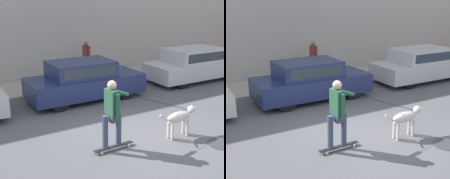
{
  "view_description": "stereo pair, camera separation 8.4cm",
  "coord_description": "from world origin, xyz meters",
  "views": [
    {
      "loc": [
        -4.16,
        -6.04,
        3.49
      ],
      "look_at": [
        0.19,
        1.26,
        0.95
      ],
      "focal_mm": 50.0,
      "sensor_mm": 36.0,
      "label": 1
    },
    {
      "loc": [
        -4.09,
        -6.09,
        3.49
      ],
      "look_at": [
        0.19,
        1.26,
        0.95
      ],
      "focal_mm": 50.0,
      "sensor_mm": 36.0,
      "label": 2
    }
  ],
  "objects": [
    {
      "name": "pedestrian_with_bag",
      "position": [
        1.74,
        5.99,
        0.95
      ],
      "size": [
        0.23,
        0.64,
        1.54
      ],
      "rotation": [
        0.0,
        0.0,
        3.26
      ],
      "color": "#3D4760",
      "rests_on": "sidewalk_curb"
    },
    {
      "name": "manhole_cover",
      "position": [
        1.73,
        -1.43,
        0.01
      ],
      "size": [
        0.68,
        0.68,
        0.01
      ],
      "color": "#38383D",
      "rests_on": "ground_plane"
    },
    {
      "name": "parked_car_1",
      "position": [
        0.39,
        3.46,
        0.67
      ],
      "size": [
        4.03,
        1.69,
        1.38
      ],
      "rotation": [
        0.0,
        0.0,
        -0.01
      ],
      "color": "black",
      "rests_on": "ground_plane"
    },
    {
      "name": "dog",
      "position": [
        1.13,
        -0.57,
        0.53
      ],
      "size": [
        1.21,
        0.28,
        0.77
      ],
      "rotation": [
        0.0,
        0.0,
        0.02
      ],
      "color": "beige",
      "rests_on": "ground_plane"
    },
    {
      "name": "skateboarder",
      "position": [
        -0.73,
        -0.32,
        0.98
      ],
      "size": [
        2.73,
        0.55,
        1.71
      ],
      "rotation": [
        0.0,
        0.0,
        0.01
      ],
      "color": "beige",
      "rests_on": "ground_plane"
    },
    {
      "name": "parked_car_2",
      "position": [
        5.71,
        3.46,
        0.67
      ],
      "size": [
        4.61,
        1.88,
        1.38
      ],
      "rotation": [
        0.0,
        0.0,
        -0.02
      ],
      "color": "black",
      "rests_on": "ground_plane"
    },
    {
      "name": "sidewalk_curb",
      "position": [
        0.0,
        5.71,
        0.05
      ],
      "size": [
        30.0,
        2.29,
        0.1
      ],
      "color": "#A39E93",
      "rests_on": "ground_plane"
    },
    {
      "name": "back_wall",
      "position": [
        0.0,
        7.02,
        2.97
      ],
      "size": [
        32.0,
        0.3,
        5.94
      ],
      "color": "#B2ADA8",
      "rests_on": "ground_plane"
    },
    {
      "name": "ground_plane",
      "position": [
        0.0,
        0.0,
        0.0
      ],
      "size": [
        36.0,
        36.0,
        0.0
      ],
      "primitive_type": "plane",
      "color": "#545459"
    }
  ]
}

